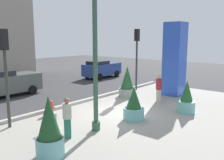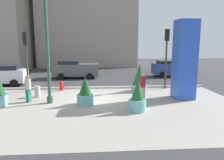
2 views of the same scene
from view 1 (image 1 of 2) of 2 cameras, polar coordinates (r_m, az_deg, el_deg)
name	(u,v)px [view 1 (image 1 of 2)]	position (r m, az deg, el deg)	size (l,w,h in m)	color
ground_plane	(68,101)	(16.12, -10.00, -4.83)	(60.00, 60.00, 0.00)	#38383A
plaza_pavement	(149,121)	(12.31, 8.54, -9.39)	(18.00, 10.00, 0.02)	#9E998E
curb_strip	(78,102)	(15.46, -7.90, -5.10)	(18.00, 0.24, 0.16)	#B7B2A8
lamp_post	(95,60)	(10.42, -3.86, 4.57)	(0.44, 0.44, 6.31)	#335642
art_pillar_blue	(175,59)	(17.81, 14.16, 4.64)	(1.25, 1.25, 5.05)	blue
potted_plant_near_left	(127,83)	(17.07, 3.51, -0.77)	(1.15, 1.15, 2.08)	gray
potted_plant_mid_plaza	(49,130)	(8.70, -14.17, -11.01)	(0.95, 0.95, 2.13)	#6BB2B2
potted_plant_curbside	(134,106)	(12.21, 5.01, -6.00)	(1.02, 1.02, 1.69)	#6BB2B2
potted_plant_near_right	(186,99)	(13.93, 16.73, -4.29)	(0.93, 0.93, 1.76)	#6BB2B2
fire_hydrant	(51,107)	(13.58, -13.89, -6.12)	(0.36, 0.26, 0.75)	red
concrete_bollard	(53,121)	(11.38, -13.41, -9.16)	(0.36, 0.36, 0.75)	#B2ADA3
traffic_light_corner	(5,62)	(11.72, -23.34, 3.85)	(0.28, 0.42, 4.37)	#333833
traffic_light_far_side	(137,49)	(19.11, 5.70, 7.03)	(0.28, 0.42, 4.64)	#333833
car_far_lane	(102,69)	(25.11, -2.39, 2.59)	(4.18, 1.96, 1.73)	#2D4793
car_passing_lane	(6,83)	(18.61, -23.25, -0.61)	(4.56, 2.08, 1.81)	#565B56
pedestrian_on_sidewalk	(67,116)	(10.15, -10.25, -8.12)	(0.46, 0.46, 1.67)	#236656
pedestrian_by_curb	(159,88)	(15.43, 10.68, -1.74)	(0.51, 0.51, 1.77)	#B2AD9E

